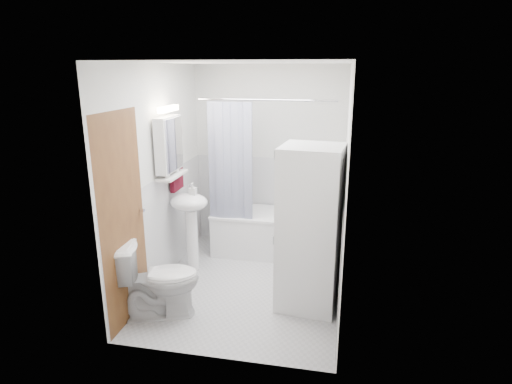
% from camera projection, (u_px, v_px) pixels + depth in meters
% --- Properties ---
extents(floor, '(2.60, 2.60, 0.00)m').
position_uv_depth(floor, '(249.00, 284.00, 4.83)').
color(floor, '#B7B7BC').
rests_on(floor, ground).
extents(room_walls, '(2.60, 2.60, 2.60)m').
position_uv_depth(room_walls, '(248.00, 155.00, 4.41)').
color(room_walls, silver).
rests_on(room_walls, ground).
extents(wainscot, '(1.98, 2.58, 2.58)m').
position_uv_depth(wainscot, '(254.00, 225.00, 4.93)').
color(wainscot, white).
rests_on(wainscot, ground).
extents(door, '(0.05, 2.00, 2.00)m').
position_uv_depth(door, '(142.00, 210.00, 4.21)').
color(door, brown).
rests_on(door, ground).
extents(bathtub, '(1.44, 0.68, 0.55)m').
position_uv_depth(bathtub, '(269.00, 231.00, 5.59)').
color(bathtub, white).
rests_on(bathtub, ground).
extents(tub_spout, '(0.04, 0.12, 0.04)m').
position_uv_depth(tub_spout, '(288.00, 183.00, 5.71)').
color(tub_spout, silver).
rests_on(tub_spout, room_walls).
extents(curtain_rod, '(1.62, 0.02, 0.02)m').
position_uv_depth(curtain_rod, '(266.00, 100.00, 4.86)').
color(curtain_rod, silver).
rests_on(curtain_rod, room_walls).
extents(shower_curtain, '(0.55, 0.02, 1.45)m').
position_uv_depth(shower_curtain, '(231.00, 163.00, 5.15)').
color(shower_curtain, '#161F4D').
rests_on(shower_curtain, curtain_rod).
extents(sink, '(0.44, 0.37, 1.04)m').
position_uv_depth(sink, '(190.00, 214.00, 5.00)').
color(sink, white).
rests_on(sink, ground).
extents(medicine_cabinet, '(0.13, 0.50, 0.71)m').
position_uv_depth(medicine_cabinet, '(169.00, 143.00, 4.66)').
color(medicine_cabinet, white).
rests_on(medicine_cabinet, room_walls).
extents(shelf, '(0.18, 0.54, 0.02)m').
position_uv_depth(shelf, '(172.00, 175.00, 4.75)').
color(shelf, silver).
rests_on(shelf, room_walls).
extents(shower_caddy, '(0.22, 0.06, 0.02)m').
position_uv_depth(shower_caddy, '(293.00, 163.00, 5.61)').
color(shower_caddy, silver).
rests_on(shower_caddy, room_walls).
extents(towel, '(0.07, 0.30, 0.73)m').
position_uv_depth(towel, '(176.00, 159.00, 4.96)').
color(towel, '#510917').
rests_on(towel, room_walls).
extents(washer_dryer, '(0.65, 0.64, 1.65)m').
position_uv_depth(washer_dryer, '(309.00, 228.00, 4.22)').
color(washer_dryer, white).
rests_on(washer_dryer, ground).
extents(toilet, '(0.88, 0.68, 0.76)m').
position_uv_depth(toilet, '(159.00, 279.00, 4.13)').
color(toilet, white).
rests_on(toilet, ground).
extents(soap_pump, '(0.08, 0.17, 0.08)m').
position_uv_depth(soap_pump, '(193.00, 194.00, 4.93)').
color(soap_pump, gray).
rests_on(soap_pump, sink).
extents(shelf_bottle, '(0.07, 0.18, 0.07)m').
position_uv_depth(shelf_bottle, '(166.00, 174.00, 4.60)').
color(shelf_bottle, gray).
rests_on(shelf_bottle, shelf).
extents(shelf_cup, '(0.10, 0.09, 0.10)m').
position_uv_depth(shelf_cup, '(176.00, 167.00, 4.85)').
color(shelf_cup, gray).
rests_on(shelf_cup, shelf).
extents(shampoo_a, '(0.13, 0.17, 0.13)m').
position_uv_depth(shampoo_a, '(295.00, 157.00, 5.59)').
color(shampoo_a, gray).
rests_on(shampoo_a, shower_caddy).
extents(shampoo_b, '(0.08, 0.21, 0.08)m').
position_uv_depth(shampoo_b, '(304.00, 160.00, 5.57)').
color(shampoo_b, '#253C96').
rests_on(shampoo_b, shower_caddy).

